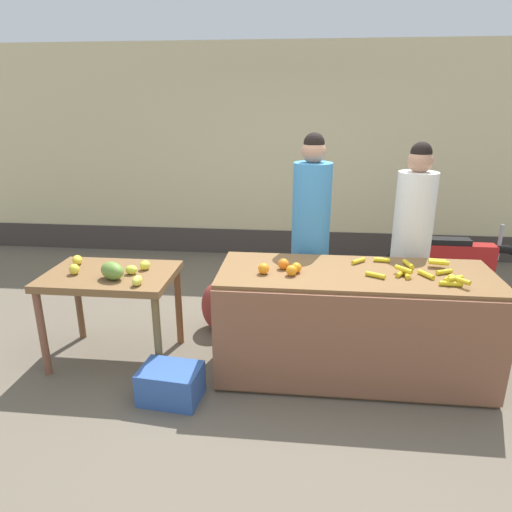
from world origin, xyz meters
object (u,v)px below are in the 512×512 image
(vendor_woman_blue_shirt, at_px, (310,238))
(produce_sack, at_px, (218,306))
(produce_crate, at_px, (171,384))
(vendor_woman_white_shirt, at_px, (411,244))
(parked_motorcycle, at_px, (455,265))

(vendor_woman_blue_shirt, xyz_separation_m, produce_sack, (-0.86, -0.03, -0.71))
(vendor_woman_blue_shirt, relative_size, produce_crate, 4.26)
(vendor_woman_white_shirt, bearing_deg, parked_motorcycle, 52.13)
(parked_motorcycle, distance_m, produce_sack, 2.68)
(produce_crate, bearing_deg, parked_motorcycle, 39.08)
(vendor_woman_white_shirt, relative_size, produce_sack, 3.75)
(vendor_woman_white_shirt, height_order, produce_sack, vendor_woman_white_shirt)
(vendor_woman_blue_shirt, bearing_deg, produce_crate, -130.80)
(parked_motorcycle, relative_size, produce_crate, 3.64)
(parked_motorcycle, bearing_deg, produce_crate, -140.92)
(produce_sack, bearing_deg, vendor_woman_white_shirt, 2.22)
(produce_crate, bearing_deg, produce_sack, 82.61)
(vendor_woman_blue_shirt, height_order, vendor_woman_white_shirt, vendor_woman_blue_shirt)
(vendor_woman_blue_shirt, relative_size, produce_sack, 3.90)
(vendor_woman_white_shirt, xyz_separation_m, produce_sack, (-1.76, -0.07, -0.67))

